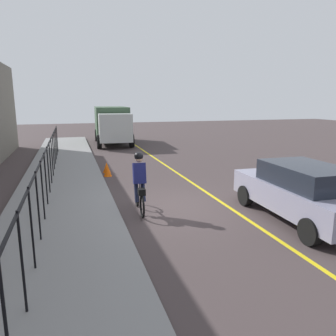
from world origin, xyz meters
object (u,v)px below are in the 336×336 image
(traffic_cone_near, at_px, (108,171))
(traffic_cone_far, at_px, (107,168))
(box_truck_background, at_px, (112,123))
(patrol_sedan, at_px, (302,191))
(cyclist_lead, at_px, (139,183))

(traffic_cone_near, distance_m, traffic_cone_far, 0.71)
(traffic_cone_near, bearing_deg, box_truck_background, -8.50)
(traffic_cone_near, relative_size, traffic_cone_far, 0.95)
(patrol_sedan, xyz_separation_m, box_truck_background, (17.94, 2.89, 0.73))
(cyclist_lead, xyz_separation_m, traffic_cone_far, (5.76, 0.33, -0.67))
(cyclist_lead, bearing_deg, patrol_sedan, -110.85)
(cyclist_lead, distance_m, traffic_cone_far, 5.81)
(patrol_sedan, distance_m, traffic_cone_near, 8.29)
(patrol_sedan, distance_m, box_truck_background, 18.19)
(cyclist_lead, height_order, traffic_cone_far, cyclist_lead)
(box_truck_background, bearing_deg, traffic_cone_near, -5.78)
(box_truck_background, height_order, traffic_cone_near, box_truck_background)
(cyclist_lead, bearing_deg, traffic_cone_far, 6.52)
(patrol_sedan, height_order, traffic_cone_far, patrol_sedan)
(patrol_sedan, height_order, box_truck_background, box_truck_background)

